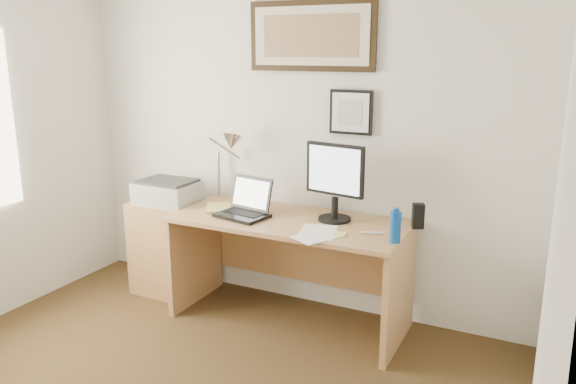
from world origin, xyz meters
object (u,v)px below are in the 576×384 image
Objects in this scene: book at (206,208)px; laptop at (245,207)px; printer at (168,192)px; desk at (294,248)px; water_bottle at (395,227)px; lcd_monitor at (335,178)px; side_cabinet at (169,247)px.

laptop reaches higher than book.
laptop reaches higher than printer.
water_bottle is at bearing -16.50° from desk.
book is at bearing -11.24° from printer.
laptop is at bearing 175.25° from water_bottle.
lcd_monitor is at bearing 9.14° from book.
lcd_monitor is at bearing 2.67° from desk.
laptop is (0.33, -0.00, 0.05)m from book.
laptop is at bearing -155.46° from desk.
side_cabinet is 0.45m from printer.
book is 0.97m from lcd_monitor.
book is 0.64× the size of laptop.
lcd_monitor reaches higher than water_bottle.
side_cabinet is 1.40× the size of lcd_monitor.
laptop reaches higher than water_bottle.
lcd_monitor is at bearing 2.95° from printer.
water_bottle reaches higher than side_cabinet.
side_cabinet is 0.46× the size of desk.
lcd_monitor is (0.59, 0.15, 0.23)m from laptop.
laptop is (-0.30, -0.14, 0.29)m from desk.
side_cabinet is 3.86× the size of water_bottle.
water_bottle is at bearing -4.75° from laptop.
printer is at bearing 168.76° from book.
laptop reaches higher than desk.
book is 0.15× the size of desk.
laptop is 0.86× the size of printer.
lcd_monitor is at bearing 153.39° from water_bottle.
printer is (-1.32, -0.07, -0.22)m from lcd_monitor.
book is at bearing 176.17° from water_bottle.
desk is at bearing 24.54° from laptop.
printer is at bearing 174.50° from water_bottle.
printer is (-0.73, 0.08, 0.01)m from laptop.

